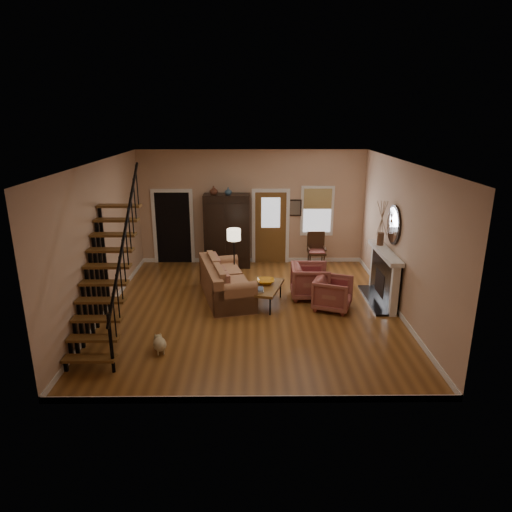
{
  "coord_description": "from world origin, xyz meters",
  "views": [
    {
      "loc": [
        0.02,
        -9.51,
        4.25
      ],
      "look_at": [
        0.1,
        0.4,
        1.15
      ],
      "focal_mm": 32.0,
      "sensor_mm": 36.0,
      "label": 1
    }
  ],
  "objects_px": {
    "armoire": "(227,231)",
    "armchair_left": "(333,294)",
    "armchair_right": "(310,281)",
    "coffee_table": "(264,295)",
    "floor_lamp": "(234,258)",
    "side_chair": "(316,251)",
    "sofa": "(226,281)"
  },
  "relations": [
    {
      "from": "armchair_right",
      "to": "sofa",
      "type": "bearing_deg",
      "value": 91.98
    },
    {
      "from": "armchair_right",
      "to": "floor_lamp",
      "type": "bearing_deg",
      "value": 68.55
    },
    {
      "from": "floor_lamp",
      "to": "side_chair",
      "type": "distance_m",
      "value": 2.72
    },
    {
      "from": "armoire",
      "to": "armchair_left",
      "type": "relative_size",
      "value": 2.58
    },
    {
      "from": "sofa",
      "to": "armchair_left",
      "type": "bearing_deg",
      "value": -29.72
    },
    {
      "from": "armchair_left",
      "to": "armoire",
      "type": "bearing_deg",
      "value": 59.89
    },
    {
      "from": "armchair_left",
      "to": "side_chair",
      "type": "relative_size",
      "value": 0.8
    },
    {
      "from": "coffee_table",
      "to": "floor_lamp",
      "type": "height_order",
      "value": "floor_lamp"
    },
    {
      "from": "armchair_right",
      "to": "coffee_table",
      "type": "bearing_deg",
      "value": 113.24
    },
    {
      "from": "coffee_table",
      "to": "side_chair",
      "type": "xyz_separation_m",
      "value": [
        1.57,
        2.66,
        0.28
      ]
    },
    {
      "from": "armoire",
      "to": "side_chair",
      "type": "distance_m",
      "value": 2.61
    },
    {
      "from": "floor_lamp",
      "to": "armchair_right",
      "type": "bearing_deg",
      "value": -23.1
    },
    {
      "from": "sofa",
      "to": "armchair_left",
      "type": "xyz_separation_m",
      "value": [
        2.44,
        -0.68,
        -0.05
      ]
    },
    {
      "from": "armoire",
      "to": "sofa",
      "type": "bearing_deg",
      "value": -87.86
    },
    {
      "from": "floor_lamp",
      "to": "sofa",
      "type": "bearing_deg",
      "value": -101.48
    },
    {
      "from": "armchair_right",
      "to": "floor_lamp",
      "type": "distance_m",
      "value": 2.04
    },
    {
      "from": "floor_lamp",
      "to": "side_chair",
      "type": "xyz_separation_m",
      "value": [
        2.3,
        1.43,
        -0.24
      ]
    },
    {
      "from": "coffee_table",
      "to": "side_chair",
      "type": "distance_m",
      "value": 3.1
    },
    {
      "from": "armchair_left",
      "to": "side_chair",
      "type": "distance_m",
      "value": 2.91
    },
    {
      "from": "armoire",
      "to": "armchair_left",
      "type": "height_order",
      "value": "armoire"
    },
    {
      "from": "sofa",
      "to": "armchair_right",
      "type": "distance_m",
      "value": 2.01
    },
    {
      "from": "sofa",
      "to": "side_chair",
      "type": "bearing_deg",
      "value": 28.07
    },
    {
      "from": "armchair_left",
      "to": "sofa",
      "type": "bearing_deg",
      "value": 95.08
    },
    {
      "from": "coffee_table",
      "to": "armchair_right",
      "type": "xyz_separation_m",
      "value": [
        1.12,
        0.45,
        0.18
      ]
    },
    {
      "from": "armchair_right",
      "to": "armchair_left",
      "type": "bearing_deg",
      "value": -146.42
    },
    {
      "from": "armchair_right",
      "to": "floor_lamp",
      "type": "relative_size",
      "value": 0.6
    },
    {
      "from": "armoire",
      "to": "side_chair",
      "type": "relative_size",
      "value": 2.06
    },
    {
      "from": "sofa",
      "to": "side_chair",
      "type": "height_order",
      "value": "side_chair"
    },
    {
      "from": "armoire",
      "to": "armchair_left",
      "type": "xyz_separation_m",
      "value": [
        2.54,
        -3.11,
        -0.68
      ]
    },
    {
      "from": "coffee_table",
      "to": "floor_lamp",
      "type": "bearing_deg",
      "value": 120.4
    },
    {
      "from": "floor_lamp",
      "to": "side_chair",
      "type": "relative_size",
      "value": 1.48
    },
    {
      "from": "armoire",
      "to": "sofa",
      "type": "xyz_separation_m",
      "value": [
        0.09,
        -2.43,
        -0.63
      ]
    }
  ]
}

